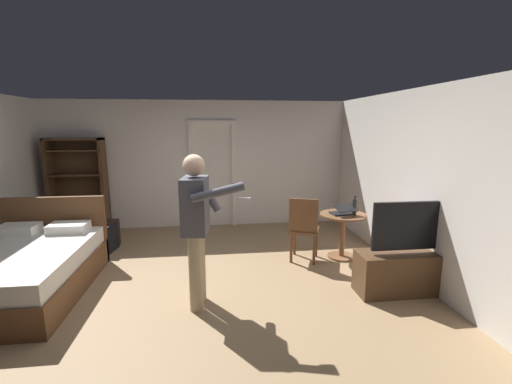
{
  "coord_description": "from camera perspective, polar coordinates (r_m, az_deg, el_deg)",
  "views": [
    {
      "loc": [
        0.31,
        -4.0,
        2.04
      ],
      "look_at": [
        0.83,
        0.18,
        1.22
      ],
      "focal_mm": 24.12,
      "sensor_mm": 36.0,
      "label": 1
    }
  ],
  "objects": [
    {
      "name": "ground_plane",
      "position": [
        4.5,
        -10.62,
        -16.08
      ],
      "size": [
        6.5,
        6.5,
        0.0
      ],
      "primitive_type": "plane",
      "color": "#997A56"
    },
    {
      "name": "wall_back",
      "position": [
        7.04,
        -9.53,
        4.53
      ],
      "size": [
        6.15,
        0.12,
        2.52
      ],
      "primitive_type": "cube",
      "color": "silver",
      "rests_on": "ground_plane"
    },
    {
      "name": "wall_right",
      "position": [
        4.89,
        26.66,
        0.68
      ],
      "size": [
        0.12,
        6.09,
        2.52
      ],
      "primitive_type": "cube",
      "color": "silver",
      "rests_on": "ground_plane"
    },
    {
      "name": "doorway_frame",
      "position": [
        6.96,
        -7.18,
        4.22
      ],
      "size": [
        0.93,
        0.08,
        2.13
      ],
      "color": "white",
      "rests_on": "ground_plane"
    },
    {
      "name": "bed",
      "position": [
        5.18,
        -34.32,
        -10.53
      ],
      "size": [
        1.49,
        2.04,
        1.02
      ],
      "color": "brown",
      "rests_on": "ground_plane"
    },
    {
      "name": "bookshelf",
      "position": [
        7.31,
        -27.36,
        1.42
      ],
      "size": [
        1.02,
        0.32,
        1.81
      ],
      "color": "#4C331E",
      "rests_on": "ground_plane"
    },
    {
      "name": "tv_flatscreen",
      "position": [
        4.7,
        23.97,
        -11.29
      ],
      "size": [
        1.28,
        0.4,
        1.15
      ],
      "color": "#4C331E",
      "rests_on": "ground_plane"
    },
    {
      "name": "side_table",
      "position": [
        5.5,
        14.16,
        -5.8
      ],
      "size": [
        0.71,
        0.71,
        0.7
      ],
      "color": "brown",
      "rests_on": "ground_plane"
    },
    {
      "name": "laptop",
      "position": [
        5.38,
        14.23,
        -3.14
      ],
      "size": [
        0.36,
        0.37,
        0.17
      ],
      "color": "black",
      "rests_on": "side_table"
    },
    {
      "name": "bottle_on_table",
      "position": [
        5.39,
        16.03,
        -2.4
      ],
      "size": [
        0.06,
        0.06,
        0.3
      ],
      "color": "#2A2B26",
      "rests_on": "side_table"
    },
    {
      "name": "wooden_chair",
      "position": [
        5.21,
        7.95,
        -5.72
      ],
      "size": [
        0.55,
        0.55,
        0.99
      ],
      "color": "brown",
      "rests_on": "ground_plane"
    },
    {
      "name": "person_blue_shirt",
      "position": [
        3.85,
        -9.78,
        -4.69
      ],
      "size": [
        0.73,
        0.63,
        1.73
      ],
      "color": "tan",
      "rests_on": "ground_plane"
    },
    {
      "name": "suitcase_dark",
      "position": [
        6.4,
        -24.73,
        -6.44
      ],
      "size": [
        0.64,
        0.38,
        0.46
      ],
      "primitive_type": "cube",
      "rotation": [
        0.0,
        0.0,
        -0.05
      ],
      "color": "black",
      "rests_on": "ground_plane"
    },
    {
      "name": "suitcase_small",
      "position": [
        6.28,
        -24.98,
        -6.83
      ],
      "size": [
        0.65,
        0.47,
        0.45
      ],
      "primitive_type": "cube",
      "rotation": [
        0.0,
        0.0,
        -0.19
      ],
      "color": "black",
      "rests_on": "ground_plane"
    }
  ]
}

